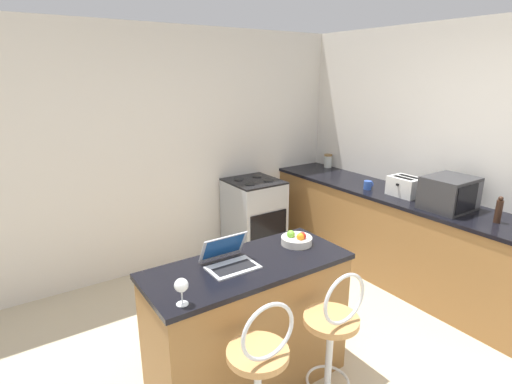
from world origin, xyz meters
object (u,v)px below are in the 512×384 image
object	(u,v)px
laptop	(229,258)
stove_range	(254,218)
bar_stool_far	(332,349)
wine_glass_short	(181,286)
mug_blue	(368,185)
pepper_mill	(499,210)
toaster	(405,186)
storage_jar	(328,161)
microwave	(449,193)
fruit_bowl	(297,240)

from	to	relation	value
laptop	stove_range	xyz separation A→B (m)	(1.31, 1.67, -0.52)
bar_stool_far	wine_glass_short	xyz separation A→B (m)	(-0.83, 0.32, 0.55)
laptop	mug_blue	size ratio (longest dim) A/B	3.11
wine_glass_short	pepper_mill	world-z (taller)	pepper_mill
toaster	storage_jar	size ratio (longest dim) A/B	1.75
wine_glass_short	toaster	bearing A→B (deg)	12.28
laptop	mug_blue	distance (m)	2.23
microwave	bar_stool_far	bearing A→B (deg)	-167.13
pepper_mill	toaster	bearing A→B (deg)	89.34
toaster	pepper_mill	xyz separation A→B (m)	(-0.01, -0.91, 0.01)
wine_glass_short	storage_jar	distance (m)	3.51
laptop	fruit_bowl	bearing A→B (deg)	1.05
pepper_mill	stove_range	bearing A→B (deg)	112.28
microwave	pepper_mill	bearing A→B (deg)	-87.64
storage_jar	fruit_bowl	bearing A→B (deg)	-138.75
stove_range	bar_stool_far	bearing A→B (deg)	-112.32
microwave	fruit_bowl	bearing A→B (deg)	174.30
stove_range	storage_jar	xyz separation A→B (m)	(1.18, 0.01, 0.55)
laptop	stove_range	world-z (taller)	laptop
toaster	wine_glass_short	distance (m)	2.74
bar_stool_far	laptop	size ratio (longest dim) A/B	3.29
microwave	toaster	xyz separation A→B (m)	(0.03, 0.48, -0.05)
toaster	mug_blue	distance (m)	0.39
bar_stool_far	stove_range	bearing A→B (deg)	67.68
laptop	mug_blue	bearing A→B (deg)	18.10
fruit_bowl	mug_blue	world-z (taller)	fruit_bowl
bar_stool_far	laptop	bearing A→B (deg)	124.23
bar_stool_far	mug_blue	bearing A→B (deg)	36.14
toaster	fruit_bowl	xyz separation A→B (m)	(-1.67, -0.32, -0.06)
microwave	mug_blue	world-z (taller)	microwave
pepper_mill	microwave	bearing A→B (deg)	92.36
laptop	stove_range	distance (m)	2.19
bar_stool_far	toaster	bearing A→B (deg)	25.86
bar_stool_far	storage_jar	bearing A→B (deg)	47.10
laptop	pepper_mill	bearing A→B (deg)	-14.54
toaster	storage_jar	xyz separation A→B (m)	(0.24, 1.36, -0.01)
stove_range	pepper_mill	size ratio (longest dim) A/B	4.12
bar_stool_far	microwave	bearing A→B (deg)	12.87
laptop	microwave	bearing A→B (deg)	-3.96
wine_glass_short	fruit_bowl	bearing A→B (deg)	14.70
stove_range	fruit_bowl	size ratio (longest dim) A/B	4.21
wine_glass_short	pepper_mill	xyz separation A→B (m)	(2.67, -0.32, -0.00)
storage_jar	fruit_bowl	xyz separation A→B (m)	(-1.91, -1.68, -0.05)
microwave	laptop	bearing A→B (deg)	176.04
bar_stool_far	laptop	xyz separation A→B (m)	(-0.39, 0.57, 0.49)
toaster	wine_glass_short	size ratio (longest dim) A/B	1.96
mug_blue	pepper_mill	bearing A→B (deg)	-84.79
mug_blue	bar_stool_far	bearing A→B (deg)	-143.86
wine_glass_short	fruit_bowl	distance (m)	1.05
bar_stool_far	mug_blue	size ratio (longest dim) A/B	10.23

